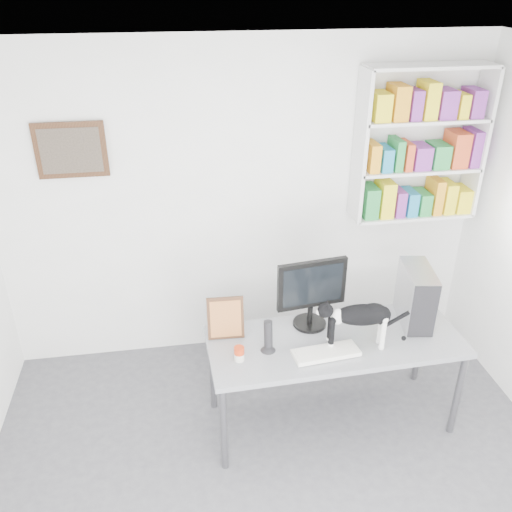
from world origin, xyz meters
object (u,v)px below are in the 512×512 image
object	(u,v)px
bookshelf	(420,145)
monitor	(311,293)
leaning_print	(226,317)
soup_can	(239,354)
desk	(332,380)
keyboard	(326,352)
cat	(359,325)
pc_tower	(416,296)
speaker	(268,336)

from	to	relation	value
bookshelf	monitor	bearing A→B (deg)	-144.03
leaning_print	soup_can	world-z (taller)	leaning_print
leaning_print	desk	bearing A→B (deg)	-9.79
keyboard	monitor	bearing A→B (deg)	87.75
soup_can	cat	size ratio (longest dim) A/B	0.18
leaning_print	keyboard	bearing A→B (deg)	-24.01
bookshelf	desk	world-z (taller)	bookshelf
desk	pc_tower	size ratio (longest dim) A/B	4.20
cat	pc_tower	bearing A→B (deg)	31.97
speaker	keyboard	bearing A→B (deg)	-17.20
speaker	leaning_print	distance (m)	0.34
speaker	soup_can	size ratio (longest dim) A/B	2.36
desk	pc_tower	bearing A→B (deg)	10.33
monitor	keyboard	xyz separation A→B (m)	(0.02, -0.36, -0.26)
desk	cat	bearing A→B (deg)	-41.23
monitor	leaning_print	distance (m)	0.64
keyboard	leaning_print	distance (m)	0.74
desk	keyboard	world-z (taller)	keyboard
bookshelf	monitor	world-z (taller)	bookshelf
soup_can	pc_tower	bearing A→B (deg)	10.86
keyboard	desk	bearing A→B (deg)	48.09
monitor	soup_can	bearing A→B (deg)	-157.54
bookshelf	pc_tower	xyz separation A→B (m)	(-0.27, -0.83, -0.88)
cat	monitor	bearing A→B (deg)	137.23
monitor	cat	xyz separation A→B (m)	(0.26, -0.31, -0.10)
desk	soup_can	size ratio (longest dim) A/B	17.55
desk	keyboard	distance (m)	0.44
bookshelf	keyboard	bearing A→B (deg)	-132.38
leaning_print	soup_can	bearing A→B (deg)	-76.10
soup_can	cat	xyz separation A→B (m)	(0.83, 0.02, 0.13)
speaker	cat	distance (m)	0.63
cat	soup_can	bearing A→B (deg)	-172.12
bookshelf	speaker	world-z (taller)	bookshelf
pc_tower	leaning_print	distance (m)	1.40
bookshelf	speaker	size ratio (longest dim) A/B	5.07
pc_tower	soup_can	world-z (taller)	pc_tower
bookshelf	pc_tower	distance (m)	1.24
monitor	cat	distance (m)	0.42
keyboard	cat	xyz separation A→B (m)	(0.24, 0.06, 0.16)
monitor	keyboard	bearing A→B (deg)	-93.61
bookshelf	desk	bearing A→B (deg)	-133.31
soup_can	leaning_print	bearing A→B (deg)	101.57
leaning_print	pc_tower	bearing A→B (deg)	1.32
keyboard	cat	distance (m)	0.29
cat	speaker	bearing A→B (deg)	-178.29
keyboard	soup_can	size ratio (longest dim) A/B	4.40
desk	soup_can	xyz separation A→B (m)	(-0.71, -0.12, 0.43)
desk	bookshelf	bearing A→B (deg)	44.70
bookshelf	soup_can	world-z (taller)	bookshelf
desk	leaning_print	size ratio (longest dim) A/B	5.64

